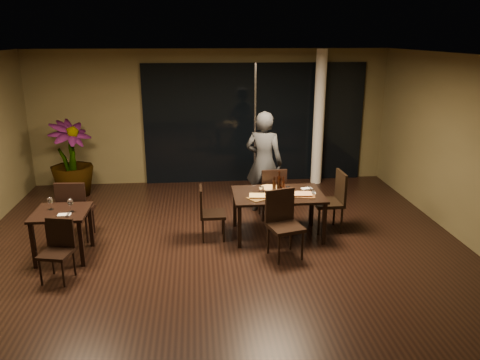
# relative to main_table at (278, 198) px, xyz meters

# --- Properties ---
(ground) EXTENTS (8.00, 8.00, 0.00)m
(ground) POSITION_rel_main_table_xyz_m (-1.00, -0.80, -0.68)
(ground) COLOR black
(ground) RESTS_ON ground
(wall_back) EXTENTS (8.00, 0.10, 3.00)m
(wall_back) POSITION_rel_main_table_xyz_m (-1.00, 3.25, 0.82)
(wall_back) COLOR brown
(wall_back) RESTS_ON ground
(wall_front) EXTENTS (8.00, 0.10, 3.00)m
(wall_front) POSITION_rel_main_table_xyz_m (-1.00, -4.85, 0.82)
(wall_front) COLOR brown
(wall_front) RESTS_ON ground
(ceiling) EXTENTS (8.00, 8.00, 0.04)m
(ceiling) POSITION_rel_main_table_xyz_m (-1.00, -0.80, 2.34)
(ceiling) COLOR white
(ceiling) RESTS_ON wall_back
(window_panel) EXTENTS (5.00, 0.06, 2.70)m
(window_panel) POSITION_rel_main_table_xyz_m (0.00, 3.16, 0.67)
(window_panel) COLOR black
(window_panel) RESTS_ON ground
(column) EXTENTS (0.24, 0.24, 3.00)m
(column) POSITION_rel_main_table_xyz_m (1.40, 2.85, 0.82)
(column) COLOR white
(column) RESTS_ON ground
(main_table) EXTENTS (1.50, 1.00, 0.75)m
(main_table) POSITION_rel_main_table_xyz_m (0.00, 0.00, 0.00)
(main_table) COLOR black
(main_table) RESTS_ON ground
(side_table) EXTENTS (0.80, 0.80, 0.75)m
(side_table) POSITION_rel_main_table_xyz_m (-3.40, -0.50, -0.05)
(side_table) COLOR black
(side_table) RESTS_ON ground
(chair_main_far) EXTENTS (0.48, 0.48, 0.99)m
(chair_main_far) POSITION_rel_main_table_xyz_m (0.03, 0.72, -0.12)
(chair_main_far) COLOR black
(chair_main_far) RESTS_ON ground
(chair_main_near) EXTENTS (0.59, 0.59, 1.03)m
(chair_main_near) POSITION_rel_main_table_xyz_m (-0.05, -0.74, -0.10)
(chair_main_near) COLOR black
(chair_main_near) RESTS_ON ground
(chair_main_left) EXTENTS (0.42, 0.42, 0.91)m
(chair_main_left) POSITION_rel_main_table_xyz_m (-1.18, -0.03, -0.17)
(chair_main_left) COLOR black
(chair_main_left) RESTS_ON ground
(chair_main_right) EXTENTS (0.50, 0.50, 1.06)m
(chair_main_right) POSITION_rel_main_table_xyz_m (0.99, 0.14, -0.09)
(chair_main_right) COLOR black
(chair_main_right) RESTS_ON ground
(chair_side_far) EXTENTS (0.52, 0.52, 1.04)m
(chair_side_far) POSITION_rel_main_table_xyz_m (-3.36, 0.10, -0.09)
(chair_side_far) COLOR black
(chair_side_far) RESTS_ON ground
(chair_side_near) EXTENTS (0.48, 0.48, 0.86)m
(chair_side_near) POSITION_rel_main_table_xyz_m (-3.29, -1.17, -0.19)
(chair_side_near) COLOR black
(chair_side_near) RESTS_ON ground
(diner) EXTENTS (0.78, 0.67, 1.95)m
(diner) POSITION_rel_main_table_xyz_m (-0.07, 1.16, 0.30)
(diner) COLOR #2A2C2E
(diner) RESTS_ON ground
(potted_plant) EXTENTS (1.23, 1.23, 1.60)m
(potted_plant) POSITION_rel_main_table_xyz_m (-3.96, 2.43, 0.13)
(potted_plant) COLOR #174517
(potted_plant) RESTS_ON ground
(pizza_board_left) EXTENTS (0.59, 0.50, 0.01)m
(pizza_board_left) POSITION_rel_main_table_xyz_m (-0.27, -0.17, 0.08)
(pizza_board_left) COLOR #493217
(pizza_board_left) RESTS_ON main_table
(pizza_board_right) EXTENTS (0.63, 0.41, 0.01)m
(pizza_board_right) POSITION_rel_main_table_xyz_m (0.30, -0.13, 0.08)
(pizza_board_right) COLOR #4D2F18
(pizza_board_right) RESTS_ON main_table
(oblong_pizza_left) EXTENTS (0.47, 0.25, 0.02)m
(oblong_pizza_left) POSITION_rel_main_table_xyz_m (-0.27, -0.17, 0.10)
(oblong_pizza_left) COLOR maroon
(oblong_pizza_left) RESTS_ON pizza_board_left
(oblong_pizza_right) EXTENTS (0.47, 0.25, 0.02)m
(oblong_pizza_right) POSITION_rel_main_table_xyz_m (0.30, -0.13, 0.10)
(oblong_pizza_right) COLOR maroon
(oblong_pizza_right) RESTS_ON pizza_board_right
(round_pizza) EXTENTS (0.32, 0.32, 0.01)m
(round_pizza) POSITION_rel_main_table_xyz_m (-0.10, 0.29, 0.08)
(round_pizza) COLOR #B12213
(round_pizza) RESTS_ON main_table
(bottle_a) EXTENTS (0.06, 0.06, 0.29)m
(bottle_a) POSITION_rel_main_table_xyz_m (-0.06, 0.04, 0.22)
(bottle_a) COLOR black
(bottle_a) RESTS_ON main_table
(bottle_b) EXTENTS (0.06, 0.06, 0.28)m
(bottle_b) POSITION_rel_main_table_xyz_m (0.09, 0.03, 0.21)
(bottle_b) COLOR black
(bottle_b) RESTS_ON main_table
(bottle_c) EXTENTS (0.08, 0.08, 0.35)m
(bottle_c) POSITION_rel_main_table_xyz_m (0.03, 0.11, 0.25)
(bottle_c) COLOR black
(bottle_c) RESTS_ON main_table
(tumbler_left) EXTENTS (0.08, 0.08, 0.09)m
(tumbler_left) POSITION_rel_main_table_xyz_m (-0.26, 0.10, 0.12)
(tumbler_left) COLOR white
(tumbler_left) RESTS_ON main_table
(tumbler_right) EXTENTS (0.07, 0.07, 0.09)m
(tumbler_right) POSITION_rel_main_table_xyz_m (0.18, 0.08, 0.12)
(tumbler_right) COLOR white
(tumbler_right) RESTS_ON main_table
(napkin_near) EXTENTS (0.20, 0.14, 0.01)m
(napkin_near) POSITION_rel_main_table_xyz_m (0.53, -0.06, 0.08)
(napkin_near) COLOR white
(napkin_near) RESTS_ON main_table
(napkin_far) EXTENTS (0.20, 0.14, 0.01)m
(napkin_far) POSITION_rel_main_table_xyz_m (0.53, 0.19, 0.08)
(napkin_far) COLOR white
(napkin_far) RESTS_ON main_table
(wine_glass_a) EXTENTS (0.08, 0.08, 0.19)m
(wine_glass_a) POSITION_rel_main_table_xyz_m (-3.56, -0.41, 0.17)
(wine_glass_a) COLOR white
(wine_glass_a) RESTS_ON side_table
(wine_glass_b) EXTENTS (0.09, 0.09, 0.20)m
(wine_glass_b) POSITION_rel_main_table_xyz_m (-3.23, -0.54, 0.17)
(wine_glass_b) COLOR white
(wine_glass_b) RESTS_ON side_table
(side_napkin) EXTENTS (0.18, 0.11, 0.01)m
(side_napkin) POSITION_rel_main_table_xyz_m (-3.30, -0.67, 0.08)
(side_napkin) COLOR white
(side_napkin) RESTS_ON side_table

